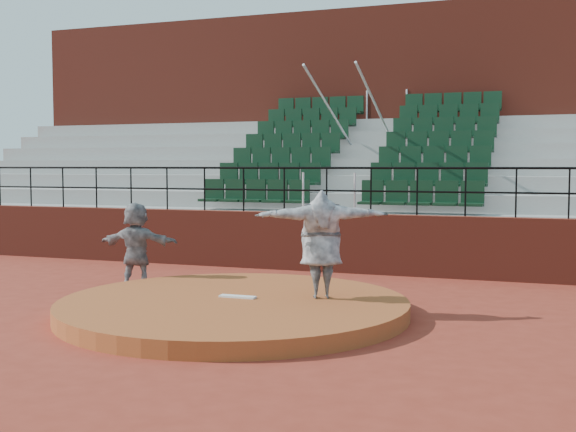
% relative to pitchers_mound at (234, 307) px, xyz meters
% --- Properties ---
extents(ground, '(90.00, 90.00, 0.00)m').
position_rel_pitchers_mound_xyz_m(ground, '(0.00, 0.00, -0.12)').
color(ground, maroon).
rests_on(ground, ground).
extents(pitchers_mound, '(5.50, 5.50, 0.25)m').
position_rel_pitchers_mound_xyz_m(pitchers_mound, '(0.00, 0.00, 0.00)').
color(pitchers_mound, '#A34E24').
rests_on(pitchers_mound, ground).
extents(pitching_rubber, '(0.60, 0.15, 0.03)m').
position_rel_pitchers_mound_xyz_m(pitching_rubber, '(0.00, 0.15, 0.14)').
color(pitching_rubber, white).
rests_on(pitching_rubber, pitchers_mound).
extents(boundary_wall, '(24.00, 0.30, 1.30)m').
position_rel_pitchers_mound_xyz_m(boundary_wall, '(0.00, 5.00, 0.53)').
color(boundary_wall, maroon).
rests_on(boundary_wall, ground).
extents(wall_railing, '(24.04, 0.05, 1.03)m').
position_rel_pitchers_mound_xyz_m(wall_railing, '(0.00, 5.00, 1.90)').
color(wall_railing, black).
rests_on(wall_railing, boundary_wall).
extents(seating_deck, '(24.00, 5.97, 4.63)m').
position_rel_pitchers_mound_xyz_m(seating_deck, '(0.00, 8.65, 1.31)').
color(seating_deck, '#999994').
rests_on(seating_deck, ground).
extents(press_box_facade, '(24.00, 3.00, 7.10)m').
position_rel_pitchers_mound_xyz_m(press_box_facade, '(0.00, 12.60, 3.43)').
color(press_box_facade, maroon).
rests_on(press_box_facade, ground).
extents(pitcher, '(2.17, 1.34, 1.72)m').
position_rel_pitchers_mound_xyz_m(pitcher, '(1.25, 0.61, 0.98)').
color(pitcher, black).
rests_on(pitcher, pitchers_mound).
extents(fielder, '(1.60, 0.74, 1.66)m').
position_rel_pitchers_mound_xyz_m(fielder, '(-2.79, 1.66, 0.70)').
color(fielder, black).
rests_on(fielder, ground).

